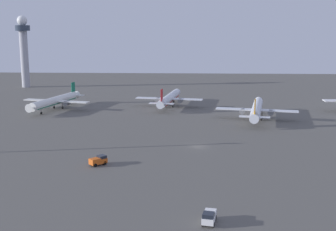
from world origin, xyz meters
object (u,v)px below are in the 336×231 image
(airplane_near_gate, at_px, (169,98))
(control_tower, at_px, (24,46))
(airplane_far_stand, at_px, (56,101))
(cargo_loader, at_px, (209,217))
(airplane_terminal_side, at_px, (257,109))
(maintenance_van, at_px, (98,160))

(airplane_near_gate, bearing_deg, control_tower, 153.15)
(airplane_far_stand, xyz_separation_m, cargo_loader, (57.65, -103.81, -2.39))
(airplane_terminal_side, distance_m, airplane_near_gate, 41.33)
(control_tower, relative_size, maintenance_van, 9.16)
(airplane_terminal_side, relative_size, airplane_near_gate, 1.03)
(airplane_terminal_side, bearing_deg, airplane_far_stand, 179.40)
(airplane_near_gate, bearing_deg, airplane_far_stand, -160.03)
(airplane_far_stand, height_order, airplane_near_gate, airplane_far_stand)
(control_tower, height_order, cargo_loader, control_tower)
(cargo_loader, bearing_deg, maintenance_van, -39.76)
(airplane_terminal_side, xyz_separation_m, airplane_near_gate, (-32.78, 25.18, -0.11))
(airplane_near_gate, bearing_deg, cargo_loader, -75.26)
(control_tower, relative_size, cargo_loader, 8.94)
(control_tower, distance_m, cargo_loader, 199.03)
(airplane_near_gate, relative_size, maintenance_van, 8.41)
(control_tower, bearing_deg, airplane_terminal_side, -36.15)
(airplane_near_gate, distance_m, maintenance_van, 83.05)
(airplane_terminal_side, relative_size, maintenance_van, 8.65)
(control_tower, bearing_deg, airplane_near_gate, -35.60)
(control_tower, xyz_separation_m, maintenance_van, (70.82, -142.13, -21.72))
(airplane_far_stand, xyz_separation_m, maintenance_van, (32.58, -72.88, -2.39))
(airplane_terminal_side, xyz_separation_m, maintenance_van, (-45.99, -56.78, -2.47))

